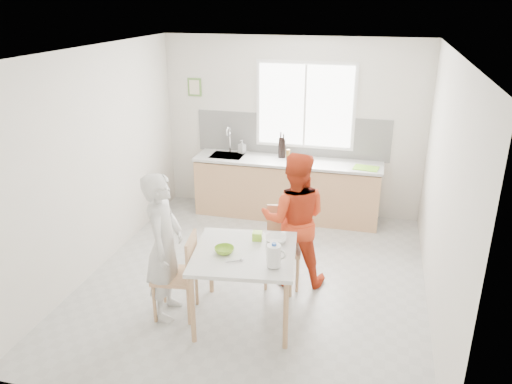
% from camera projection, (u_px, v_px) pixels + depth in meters
% --- Properties ---
extents(ground, '(4.50, 4.50, 0.00)m').
position_uv_depth(ground, '(255.00, 279.00, 6.10)').
color(ground, '#B7B7B2').
rests_on(ground, ground).
extents(room_shell, '(4.50, 4.50, 4.50)m').
position_uv_depth(room_shell, '(255.00, 150.00, 5.49)').
color(room_shell, silver).
rests_on(room_shell, ground).
extents(window, '(1.50, 0.06, 1.30)m').
position_uv_depth(window, '(305.00, 106.00, 7.44)').
color(window, white).
rests_on(window, room_shell).
extents(backsplash, '(3.00, 0.02, 0.65)m').
position_uv_depth(backsplash, '(291.00, 135.00, 7.67)').
color(backsplash, white).
rests_on(backsplash, room_shell).
extents(picture_frame, '(0.22, 0.03, 0.28)m').
position_uv_depth(picture_frame, '(195.00, 87.00, 7.77)').
color(picture_frame, '#5E8C40').
rests_on(picture_frame, room_shell).
extents(kitchen_counter, '(2.84, 0.64, 1.37)m').
position_uv_depth(kitchen_counter, '(286.00, 191.00, 7.70)').
color(kitchen_counter, tan).
rests_on(kitchen_counter, ground).
extents(dining_table, '(1.17, 1.17, 0.80)m').
position_uv_depth(dining_table, '(245.00, 259.00, 5.11)').
color(dining_table, silver).
rests_on(dining_table, ground).
extents(chair_left, '(0.48, 0.48, 0.93)m').
position_uv_depth(chair_left, '(181.00, 272.00, 5.25)').
color(chair_left, tan).
rests_on(chair_left, ground).
extents(chair_far, '(0.48, 0.48, 0.93)m').
position_uv_depth(chair_far, '(283.00, 242.00, 5.91)').
color(chair_far, tan).
rests_on(chair_far, ground).
extents(person_white, '(0.46, 0.63, 1.61)m').
position_uv_depth(person_white, '(164.00, 247.00, 5.16)').
color(person_white, silver).
rests_on(person_white, ground).
extents(person_red, '(0.86, 0.71, 1.62)m').
position_uv_depth(person_red, '(294.00, 220.00, 5.78)').
color(person_red, red).
rests_on(person_red, ground).
extents(bowl_green, '(0.23, 0.23, 0.06)m').
position_uv_depth(bowl_green, '(224.00, 250.00, 5.04)').
color(bowl_green, '#84BC2B').
rests_on(bowl_green, dining_table).
extents(bowl_white, '(0.26, 0.26, 0.06)m').
position_uv_depth(bowl_white, '(276.00, 240.00, 5.27)').
color(bowl_white, white).
rests_on(bowl_white, dining_table).
extents(milk_jug, '(0.19, 0.14, 0.24)m').
position_uv_depth(milk_jug, '(274.00, 255.00, 4.74)').
color(milk_jug, white).
rests_on(milk_jug, dining_table).
extents(green_box, '(0.11, 0.11, 0.09)m').
position_uv_depth(green_box, '(257.00, 236.00, 5.31)').
color(green_box, '#99D932').
rests_on(green_box, dining_table).
extents(spoon, '(0.15, 0.09, 0.01)m').
position_uv_depth(spoon, '(234.00, 261.00, 4.88)').
color(spoon, '#A5A5AA').
rests_on(spoon, dining_table).
extents(cutting_board, '(0.38, 0.30, 0.01)m').
position_uv_depth(cutting_board, '(366.00, 168.00, 7.15)').
color(cutting_board, '#84D531').
rests_on(cutting_board, kitchen_counter).
extents(wine_bottle_a, '(0.07, 0.07, 0.32)m').
position_uv_depth(wine_bottle_a, '(281.00, 147.00, 7.58)').
color(wine_bottle_a, black).
rests_on(wine_bottle_a, kitchen_counter).
extents(wine_bottle_b, '(0.07, 0.07, 0.30)m').
position_uv_depth(wine_bottle_b, '(283.00, 148.00, 7.57)').
color(wine_bottle_b, black).
rests_on(wine_bottle_b, kitchen_counter).
extents(jar_amber, '(0.06, 0.06, 0.16)m').
position_uv_depth(jar_amber, '(288.00, 155.00, 7.50)').
color(jar_amber, '#936020').
rests_on(jar_amber, kitchen_counter).
extents(soap_bottle, '(0.12, 0.12, 0.21)m').
position_uv_depth(soap_bottle, '(242.00, 146.00, 7.82)').
color(soap_bottle, '#999999').
rests_on(soap_bottle, kitchen_counter).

